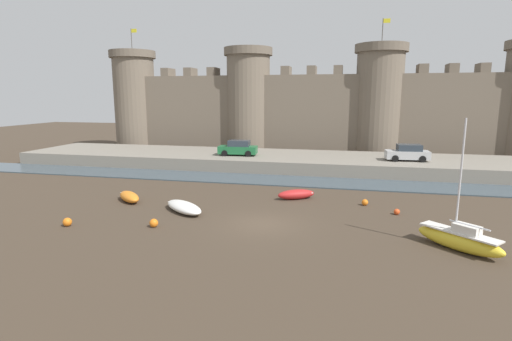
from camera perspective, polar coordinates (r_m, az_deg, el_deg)
ground_plane at (r=24.36m, az=0.96°, el=-7.68°), size 160.00×160.00×0.00m
water_channel at (r=36.32m, az=5.08°, el=-1.49°), size 80.00×4.50×0.10m
quay_road at (r=43.27m, az=6.42°, el=1.27°), size 62.51×10.00×1.32m
castle at (r=53.08m, az=7.86°, el=9.01°), size 56.90×6.39×16.86m
rowboat_midflat_centre at (r=30.79m, az=-17.65°, el=-3.56°), size 2.83×2.70×0.71m
rowboat_foreground_centre at (r=27.22m, az=-10.25°, el=-5.14°), size 3.90×3.56×0.64m
rowboat_near_channel_right at (r=30.14m, az=5.76°, el=-3.38°), size 2.97×2.19×0.74m
sailboat_foreground_right at (r=22.70m, az=27.05°, el=-8.69°), size 3.97×3.74×6.61m
mooring_buoy_near_shore at (r=27.75m, az=19.47°, el=-5.58°), size 0.39×0.39×0.39m
mooring_buoy_near_channel at (r=26.43m, az=-25.35°, el=-6.67°), size 0.52×0.52×0.52m
mooring_buoy_off_centre at (r=29.35m, az=15.29°, el=-4.41°), size 0.45×0.45×0.45m
mooring_buoy_mid_mud at (r=24.51m, az=-14.39°, el=-7.28°), size 0.51×0.51×0.51m
car_quay_centre_east at (r=43.01m, az=-2.57°, el=3.21°), size 4.22×2.12×1.62m
car_quay_east at (r=42.14m, az=20.85°, el=2.36°), size 4.22×2.12×1.62m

